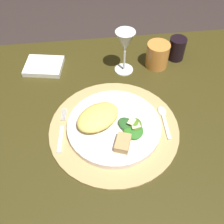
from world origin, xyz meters
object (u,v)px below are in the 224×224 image
object	(u,v)px
amber_tumbler	(157,55)
napkin	(44,66)
dinner_plate	(114,126)
dining_table	(91,150)
spoon	(163,116)
fork	(62,132)
dark_tumbler	(177,49)
wine_glass	(125,43)

from	to	relation	value
amber_tumbler	napkin	bearing A→B (deg)	175.34
dinner_plate	amber_tumbler	distance (m)	0.33
dining_table	spoon	size ratio (longest dim) A/B	11.26
dining_table	fork	bearing A→B (deg)	-163.53
dinner_plate	dark_tumbler	bearing A→B (deg)	48.47
spoon	dark_tumbler	xyz separation A→B (m)	(0.11, 0.28, 0.03)
dining_table	napkin	world-z (taller)	napkin
spoon	wine_glass	xyz separation A→B (m)	(-0.09, 0.23, 0.10)
fork	amber_tumbler	size ratio (longest dim) A/B	1.78
amber_tumbler	dark_tumbler	distance (m)	0.09
dark_tumbler	amber_tumbler	bearing A→B (deg)	-157.80
dinner_plate	spoon	bearing A→B (deg)	8.60
fork	spoon	world-z (taller)	spoon
dinner_plate	amber_tumbler	xyz separation A→B (m)	(0.19, 0.27, 0.03)
dining_table	dinner_plate	world-z (taller)	dinner_plate
napkin	amber_tumbler	bearing A→B (deg)	-4.66
wine_glass	dark_tumbler	size ratio (longest dim) A/B	1.90
fork	dinner_plate	bearing A→B (deg)	-1.20
napkin	fork	bearing A→B (deg)	-78.27
dining_table	amber_tumbler	size ratio (longest dim) A/B	16.00
fork	napkin	size ratio (longest dim) A/B	1.21
dark_tumbler	dining_table	bearing A→B (deg)	-141.13
spoon	dining_table	bearing A→B (deg)	179.28
napkin	amber_tumbler	xyz separation A→B (m)	(0.40, -0.03, 0.04)
dining_table	dinner_plate	bearing A→B (deg)	-19.21
dinner_plate	napkin	bearing A→B (deg)	125.33
spoon	dark_tumbler	world-z (taller)	dark_tumbler
spoon	wine_glass	distance (m)	0.27
napkin	wine_glass	bearing A→B (deg)	-9.22
napkin	dark_tumbler	world-z (taller)	dark_tumbler
spoon	napkin	distance (m)	0.46
dining_table	amber_tumbler	xyz separation A→B (m)	(0.26, 0.24, 0.19)
dinner_plate	amber_tumbler	world-z (taller)	amber_tumbler
dining_table	fork	distance (m)	0.17
dinner_plate	spoon	xyz separation A→B (m)	(0.15, 0.02, -0.01)
fork	napkin	xyz separation A→B (m)	(-0.06, 0.30, 0.00)
napkin	amber_tumbler	world-z (taller)	amber_tumbler
dinner_plate	amber_tumbler	size ratio (longest dim) A/B	3.07
dark_tumbler	dinner_plate	bearing A→B (deg)	-131.53
spoon	dark_tumbler	bearing A→B (deg)	67.73
wine_glass	dining_table	bearing A→B (deg)	-121.76
dinner_plate	wine_glass	size ratio (longest dim) A/B	1.74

